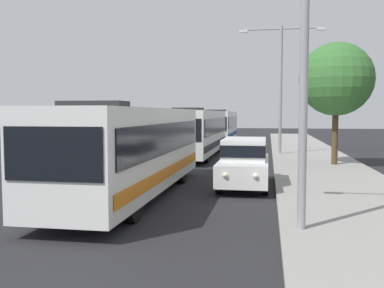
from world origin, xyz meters
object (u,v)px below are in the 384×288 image
Objects in this scene: white_suv at (244,161)px; streetlamp_mid at (281,77)px; bus_second_in_line at (198,131)px; bus_lead at (133,148)px; roadside_tree at (336,79)px; box_truck_oncoming at (198,124)px; bus_middle at (220,126)px; streetlamp_near at (305,20)px.

white_suv is 0.56× the size of streetlamp_mid.
white_suv is at bearing -71.84° from bus_second_in_line.
bus_lead is 12.98m from roadside_tree.
bus_middle is at bearing -63.97° from box_truck_oncoming.
streetlamp_mid is at bearing 90.00° from streetlamp_near.
bus_middle is at bearing 115.07° from streetlamp_mid.
white_suv is at bearing -121.84° from roadside_tree.
streetlamp_mid is (8.70, -18.30, 3.65)m from box_truck_oncoming.
box_truck_oncoming is 0.89× the size of streetlamp_mid.
bus_middle is at bearing 99.86° from streetlamp_near.
bus_lead and bus_second_in_line have the same top height.
white_suv is 13.87m from streetlamp_mid.
box_truck_oncoming is at bearing 102.96° from streetlamp_near.
white_suv is at bearing 104.79° from streetlamp_near.
streetlamp_near reaches higher than bus_second_in_line.
streetlamp_near is at bearing -73.05° from bus_second_in_line.
roadside_tree is at bearing 50.03° from bus_lead.
streetlamp_mid is at bearing 18.32° from bus_second_in_line.
bus_second_in_line is 2.43× the size of white_suv.
box_truck_oncoming is at bearing 115.22° from roadside_tree.
bus_lead is 1.04× the size of bus_middle.
streetlamp_mid reaches higher than bus_middle.
roadside_tree is at bearing -64.78° from box_truck_oncoming.
bus_lead reaches higher than box_truck_oncoming.
box_truck_oncoming is (-3.30, 20.09, 0.02)m from bus_second_in_line.
bus_lead is at bearing -145.21° from white_suv.
bus_second_in_line is at bearing 90.00° from bus_lead.
white_suv is 32.14m from box_truck_oncoming.
bus_middle is 2.23× the size of white_suv.
streetlamp_near is (5.40, -17.72, 3.34)m from bus_second_in_line.
streetlamp_near is at bearing -101.34° from roadside_tree.
streetlamp_mid reaches higher than streetlamp_near.
streetlamp_mid is (1.70, 13.06, 4.33)m from white_suv.
bus_second_in_line is 18.82m from streetlamp_near.
bus_second_in_line is at bearing -90.00° from bus_middle.
streetlamp_near is (8.70, -37.80, 3.32)m from box_truck_oncoming.
streetlamp_near reaches higher than white_suv.
box_truck_oncoming is (-7.00, 31.36, 0.67)m from white_suv.
streetlamp_near is at bearing -35.64° from bus_lead.
bus_middle is at bearing 114.90° from roadside_tree.
bus_lead is at bearing 144.36° from streetlamp_near.
streetlamp_near is (5.40, -3.87, 3.34)m from bus_lead.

